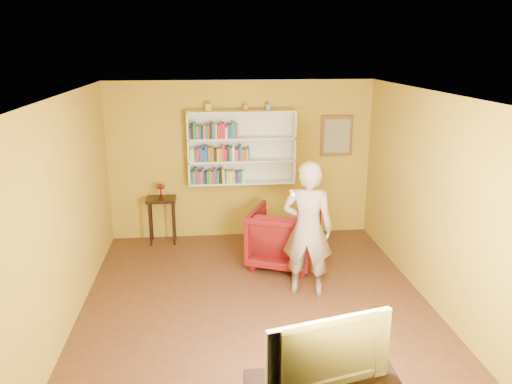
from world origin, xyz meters
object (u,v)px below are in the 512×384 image
Objects in this scene: console_table at (162,206)px; person at (307,229)px; armchair at (284,237)px; ruby_lustre at (161,188)px; television at (323,346)px; bookshelf at (241,147)px.

person reaches higher than console_table.
person is at bearing 122.65° from armchair.
console_table is 0.43× the size of person.
ruby_lustre is 0.13× the size of person.
ruby_lustre is 2.26m from armchair.
ruby_lustre is 4.81m from television.
person is at bearing -72.36° from bookshelf.
armchair is 3.42m from television.
bookshelf is at bearing 80.43° from television.
television is (1.70, -4.50, 0.14)m from console_table.
bookshelf is 1.61× the size of television.
console_table is 0.71× the size of television.
person is 2.49m from television.
television is at bearing 109.68° from armchair.
armchair is 1.06m from person.
bookshelf is 2.41m from person.
ruby_lustre is at bearing -6.81° from armchair.
ruby_lustre is 0.24× the size of armchair.
armchair is 0.88× the size of television.
person reaches higher than ruby_lustre.
console_table is 0.81× the size of armchair.
television is at bearing -69.30° from console_table.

